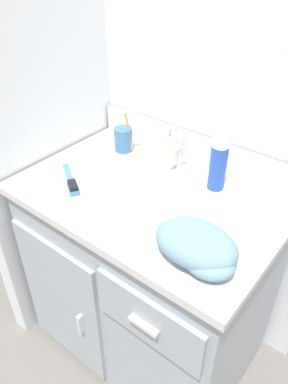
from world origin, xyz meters
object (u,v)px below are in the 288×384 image
hairbrush (71,182)px  hand_towel (199,247)px  toothbrush_cup (123,139)px  soap_dispenser (172,147)px  shaving_cream_can (218,165)px

hairbrush → hand_towel: size_ratio=0.76×
toothbrush_cup → soap_dispenser: size_ratio=1.18×
toothbrush_cup → soap_dispenser: bearing=12.6°
toothbrush_cup → shaving_cream_can: shaving_cream_can is taller
toothbrush_cup → hairbrush: size_ratio=0.94×
soap_dispenser → hairbrush: (-0.18, -0.34, -0.05)m
shaving_cream_can → hand_towel: 0.35m
soap_dispenser → hairbrush: soap_dispenser is taller
toothbrush_cup → soap_dispenser: 0.20m
soap_dispenser → hand_towel: 0.51m
hand_towel → hairbrush: bearing=177.0°
toothbrush_cup → hairbrush: bearing=-86.0°
hairbrush → toothbrush_cup: bearing=126.5°
toothbrush_cup → shaving_cream_can: size_ratio=0.97×
hand_towel → toothbrush_cup: bearing=149.3°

